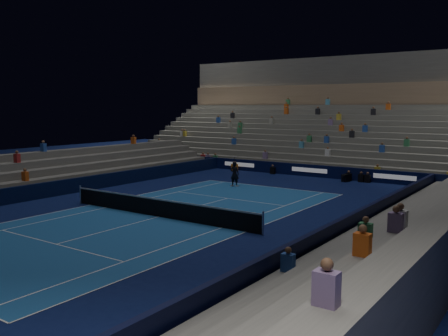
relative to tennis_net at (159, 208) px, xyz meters
name	(u,v)px	position (x,y,z in m)	size (l,w,h in m)	color
ground	(159,217)	(0.00, 0.00, -0.50)	(90.00, 90.00, 0.00)	#0B1443
court_surface	(159,217)	(0.00, 0.00, -0.50)	(10.97, 23.77, 0.01)	#1A5093
sponsor_barrier_far	(310,171)	(0.00, 18.50, 0.00)	(44.00, 0.25, 1.00)	black
sponsor_barrier_east	(331,235)	(9.70, 0.00, 0.00)	(0.25, 37.00, 1.00)	black
sponsor_barrier_west	(47,190)	(-9.70, 0.00, 0.00)	(0.25, 37.00, 1.00)	black
grandstand_main	(352,131)	(0.00, 27.90, 2.87)	(44.00, 15.20, 11.20)	#60615C
grandstand_east	(419,238)	(13.17, 0.00, 0.41)	(5.00, 37.00, 2.50)	slate
grandstand_west	(16,179)	(-13.17, 0.00, 0.41)	(5.00, 37.00, 2.50)	#62625E
tennis_net	(159,208)	(0.00, 0.00, 0.00)	(12.90, 0.10, 1.10)	#B2B2B7
tennis_player	(235,174)	(-2.29, 10.60, 0.41)	(0.67, 0.44, 1.83)	black
broadcast_camera	(345,178)	(3.53, 17.41, -0.20)	(0.57, 0.95, 0.58)	black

